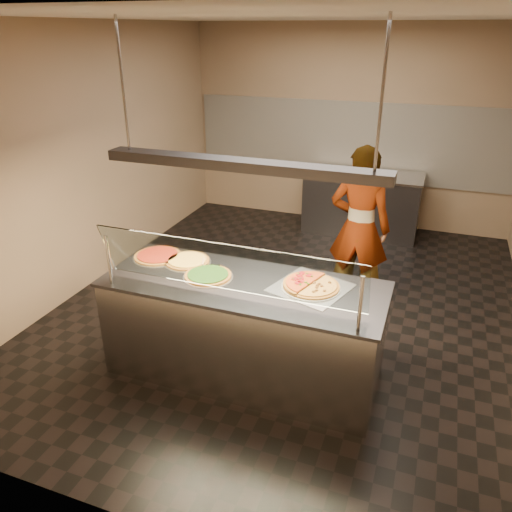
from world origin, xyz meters
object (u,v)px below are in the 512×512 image
(serving_counter, at_px, (244,329))
(pizza_cheese, at_px, (188,260))
(pizza_tomato, at_px, (158,255))
(prep_table, at_px, (361,203))
(worker, at_px, (359,228))
(pizza_spatula, at_px, (207,264))
(half_pizza_sausage, at_px, (324,287))
(half_pizza_pepperoni, at_px, (298,282))
(pizza_spinach, at_px, (208,275))
(sneeze_guard, at_px, (226,268))
(perforated_tray, at_px, (311,287))
(heat_lamp_housing, at_px, (242,165))

(serving_counter, xyz_separation_m, pizza_cheese, (-0.64, 0.21, 0.48))
(pizza_tomato, relative_size, prep_table, 0.27)
(pizza_cheese, height_order, worker, worker)
(pizza_spatula, relative_size, prep_table, 0.14)
(half_pizza_sausage, distance_m, prep_table, 3.80)
(half_pizza_pepperoni, relative_size, pizza_cheese, 1.18)
(pizza_spinach, height_order, pizza_spatula, pizza_spatula)
(serving_counter, distance_m, sneeze_guard, 0.83)
(serving_counter, distance_m, pizza_spatula, 0.67)
(half_pizza_sausage, xyz_separation_m, pizza_tomato, (-1.63, 0.10, -0.01))
(pizza_tomato, xyz_separation_m, worker, (1.66, 1.44, -0.03))
(half_pizza_pepperoni, distance_m, pizza_spatula, 0.88)
(serving_counter, relative_size, prep_table, 1.40)
(half_pizza_sausage, bearing_deg, prep_table, 94.18)
(pizza_spinach, relative_size, pizza_cheese, 1.00)
(sneeze_guard, relative_size, pizza_tomato, 4.67)
(pizza_tomato, distance_m, worker, 2.20)
(sneeze_guard, xyz_separation_m, half_pizza_sausage, (0.68, 0.46, -0.27))
(half_pizza_pepperoni, bearing_deg, pizza_tomato, 176.18)
(perforated_tray, relative_size, pizza_spatula, 2.91)
(sneeze_guard, bearing_deg, half_pizza_sausage, 34.01)
(serving_counter, height_order, pizza_spinach, pizza_spinach)
(pizza_spatula, bearing_deg, prep_table, 77.36)
(pizza_spatula, bearing_deg, pizza_tomato, 176.52)
(half_pizza_sausage, relative_size, pizza_spinach, 1.18)
(prep_table, bearing_deg, pizza_cheese, -105.86)
(serving_counter, bearing_deg, perforated_tray, 11.63)
(pizza_spinach, bearing_deg, half_pizza_sausage, 6.58)
(prep_table, height_order, heat_lamp_housing, heat_lamp_housing)
(pizza_spinach, relative_size, pizza_spatula, 1.80)
(pizza_spinach, height_order, pizza_tomato, pizza_spinach)
(half_pizza_pepperoni, distance_m, pizza_tomato, 1.41)
(pizza_spinach, height_order, worker, worker)
(serving_counter, xyz_separation_m, pizza_tomato, (-0.95, 0.21, 0.48))
(half_pizza_sausage, distance_m, pizza_spinach, 1.01)
(pizza_spinach, distance_m, worker, 1.95)
(half_pizza_sausage, bearing_deg, worker, 88.87)
(sneeze_guard, height_order, perforated_tray, sneeze_guard)
(pizza_tomato, relative_size, worker, 0.26)
(prep_table, bearing_deg, sneeze_guard, -95.47)
(half_pizza_sausage, relative_size, pizza_spatula, 2.12)
(worker, bearing_deg, pizza_cheese, 50.49)
(sneeze_guard, relative_size, heat_lamp_housing, 0.95)
(pizza_cheese, relative_size, worker, 0.24)
(pizza_tomato, xyz_separation_m, prep_table, (1.36, 3.66, -0.48))
(serving_counter, height_order, worker, worker)
(prep_table, height_order, worker, worker)
(pizza_tomato, bearing_deg, worker, 40.97)
(perforated_tray, height_order, pizza_tomato, pizza_tomato)
(serving_counter, distance_m, worker, 1.85)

